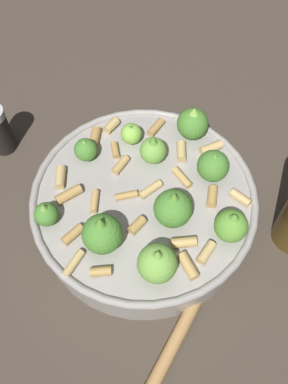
{
  "coord_description": "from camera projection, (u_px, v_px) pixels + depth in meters",
  "views": [
    {
      "loc": [
        0.02,
        0.28,
        0.53
      ],
      "look_at": [
        0.0,
        0.0,
        0.07
      ],
      "focal_mm": 39.77,
      "sensor_mm": 36.0,
      "label": 1
    }
  ],
  "objects": [
    {
      "name": "wooden_spoon",
      "position": [
        164.0,
        363.0,
        0.49
      ],
      "size": [
        0.16,
        0.22,
        0.02
      ],
      "color": "#B2844C",
      "rests_on": "ground"
    },
    {
      "name": "ground_plane",
      "position": [
        144.0,
        219.0,
        0.59
      ],
      "size": [
        2.4,
        2.4,
        0.0
      ],
      "primitive_type": "plane",
      "color": "#42382D"
    },
    {
      "name": "cooking_pan",
      "position": [
        146.0,
        205.0,
        0.56
      ],
      "size": [
        0.29,
        0.29,
        0.12
      ],
      "color": "#9E9993",
      "rests_on": "ground"
    }
  ]
}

